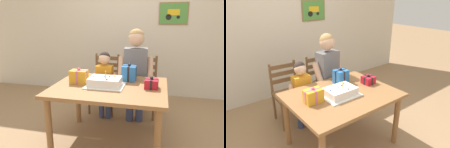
% 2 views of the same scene
% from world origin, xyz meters
% --- Properties ---
extents(ground_plane, '(20.00, 20.00, 0.00)m').
position_xyz_m(ground_plane, '(0.00, 0.00, 0.00)').
color(ground_plane, '#997551').
extents(back_wall, '(6.40, 0.11, 2.60)m').
position_xyz_m(back_wall, '(0.00, 1.88, 1.30)').
color(back_wall, beige).
rests_on(back_wall, ground).
extents(dining_table, '(1.30, 1.00, 0.73)m').
position_xyz_m(dining_table, '(0.00, 0.00, 0.64)').
color(dining_table, olive).
rests_on(dining_table, ground).
extents(birthday_cake, '(0.44, 0.34, 0.19)m').
position_xyz_m(birthday_cake, '(-0.05, -0.02, 0.78)').
color(birthday_cake, white).
rests_on(birthday_cake, dining_table).
extents(gift_box_red_large, '(0.18, 0.16, 0.22)m').
position_xyz_m(gift_box_red_large, '(0.19, 0.27, 0.83)').
color(gift_box_red_large, '#286BB7').
rests_on(gift_box_red_large, dining_table).
extents(gift_box_beside_cake, '(0.15, 0.15, 0.14)m').
position_xyz_m(gift_box_beside_cake, '(0.48, 0.03, 0.79)').
color(gift_box_beside_cake, red).
rests_on(gift_box_beside_cake, dining_table).
extents(gift_box_corner_small, '(0.21, 0.14, 0.19)m').
position_xyz_m(gift_box_corner_small, '(-0.39, 0.03, 0.81)').
color(gift_box_corner_small, gold).
rests_on(gift_box_corner_small, dining_table).
extents(chair_left, '(0.44, 0.44, 0.92)m').
position_xyz_m(chair_left, '(-0.31, 0.93, 0.47)').
color(chair_left, brown).
rests_on(chair_left, ground).
extents(chair_right, '(0.42, 0.42, 0.92)m').
position_xyz_m(chair_right, '(0.31, 0.93, 0.47)').
color(chair_right, brown).
rests_on(chair_right, ground).
extents(child_older, '(0.51, 0.30, 1.36)m').
position_xyz_m(child_older, '(0.22, 0.63, 0.83)').
color(child_older, '#38426B').
rests_on(child_older, ground).
extents(child_younger, '(0.37, 0.21, 1.03)m').
position_xyz_m(child_younger, '(-0.23, 0.63, 0.62)').
color(child_younger, '#38426B').
rests_on(child_younger, ground).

